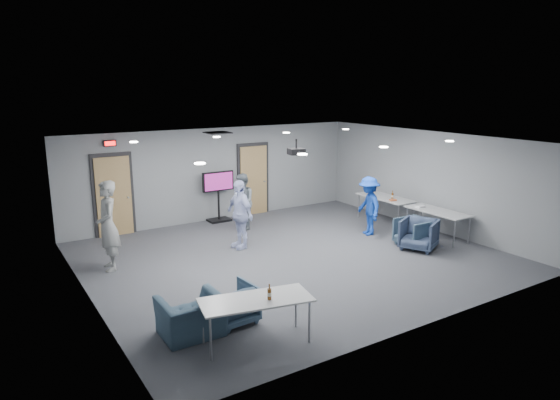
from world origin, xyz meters
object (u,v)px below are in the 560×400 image
person_d (369,206)px  table_right_b (438,213)px  tv_stand (218,193)px  chair_front_a (233,304)px  person_b (242,202)px  chair_right_c (419,234)px  projector (296,151)px  chair_right_b (414,232)px  bottle_right (392,196)px  table_front_left (256,302)px  chair_front_b (192,317)px  table_right_a (386,199)px  bottle_front (269,294)px  person_a (108,226)px  person_c (240,214)px

person_d → table_right_b: bearing=64.3°
person_d → tv_stand: bearing=-123.3°
chair_front_a → person_b: bearing=-124.7°
chair_right_c → projector: bearing=-147.8°
projector → chair_front_a: bearing=-128.9°
chair_right_b → bottle_right: bottle_right is taller
table_front_left → chair_front_b: bearing=147.2°
chair_front_b → table_right_a: table_right_a is taller
person_d → chair_front_a: (-5.37, -2.59, -0.45)m
bottle_front → tv_stand: tv_stand is taller
chair_front_a → table_right_b: table_right_b is taller
table_front_left → person_d: bearing=44.3°
table_right_a → projector: bearing=101.5°
bottle_right → projector: 3.99m
chair_right_b → bottle_front: (-5.51, -2.20, 0.47)m
person_a → person_b: size_ratio=1.25×
chair_right_c → tv_stand: bearing=-175.5°
person_c → person_d: bearing=70.1°
person_c → table_right_a: (4.70, -0.14, -0.16)m
person_d → table_front_left: person_d is taller
person_b → table_right_a: 4.19m
person_a → table_right_a: (7.77, -0.35, -0.29)m
person_b → table_front_left: (-2.77, -5.62, -0.10)m
chair_front_a → tv_stand: size_ratio=0.49×
chair_right_c → person_b: bearing=-170.2°
person_c → chair_right_b: person_c is taller
chair_right_c → table_front_left: (-5.58, -1.82, 0.31)m
person_a → tv_stand: size_ratio=1.32×
chair_right_c → bottle_right: size_ratio=3.30×
chair_right_b → table_right_a: size_ratio=0.42×
chair_right_c → table_front_left: chair_right_c is taller
chair_front_a → chair_front_b: bearing=1.1°
person_c → person_d: size_ratio=1.08×
person_b → person_c: size_ratio=0.92×
table_right_a → person_a: bearing=87.4°
table_right_b → tv_stand: 6.10m
person_c → chair_right_c: person_c is taller
chair_right_c → table_right_a: (1.10, 2.29, 0.31)m
chair_front_b → table_front_left: bearing=135.7°
bottle_front → projector: 4.78m
person_b → tv_stand: bearing=-156.5°
chair_front_b → table_right_a: (7.43, 3.37, 0.37)m
person_a → person_b: person_a is taller
table_right_a → projector: 4.11m
person_d → table_right_b: (1.30, -1.20, -0.10)m
bottle_right → projector: bearing=-172.9°
table_right_a → table_right_b: bearing=-180.0°
person_a → chair_right_b: person_a is taller
chair_front_b → chair_right_c: bearing=-170.0°
table_right_a → person_b: bearing=68.9°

